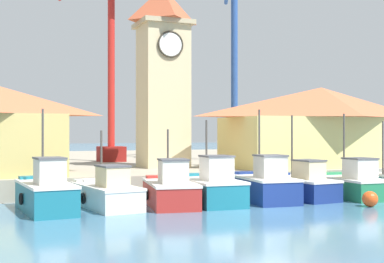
{
  "coord_description": "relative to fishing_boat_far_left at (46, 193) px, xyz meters",
  "views": [
    {
      "loc": [
        -11.76,
        -20.85,
        3.43
      ],
      "look_at": [
        -0.3,
        8.47,
        3.5
      ],
      "focal_mm": 50.0,
      "sensor_mm": 36.0,
      "label": 1
    }
  ],
  "objects": [
    {
      "name": "clock_tower",
      "position": [
        8.65,
        10.05,
        6.7
      ],
      "size": [
        3.44,
        3.44,
        13.64
      ],
      "color": "beige",
      "rests_on": "quay_wharf"
    },
    {
      "name": "fishing_boat_right_inner",
      "position": [
        15.57,
        -0.66,
        -0.1
      ],
      "size": [
        2.3,
        4.63,
        4.46
      ],
      "color": "#237A4C",
      "rests_on": "ground"
    },
    {
      "name": "fishing_boat_left_outer",
      "position": [
        2.71,
        0.28,
        -0.14
      ],
      "size": [
        2.62,
        4.99,
        3.54
      ],
      "color": "silver",
      "rests_on": "ground"
    },
    {
      "name": "warehouse_right",
      "position": [
        19.0,
        6.92,
        3.07
      ],
      "size": [
        13.38,
        6.2,
        5.39
      ],
      "color": "#E5D17A",
      "rests_on": "quay_wharf"
    },
    {
      "name": "port_crane_far",
      "position": [
        17.06,
        16.58,
        7.53
      ],
      "size": [
        4.28,
        10.13,
        19.09
      ],
      "color": "navy",
      "rests_on": "quay_wharf"
    },
    {
      "name": "fishing_boat_mid_left",
      "position": [
        7.68,
        -0.25,
        -0.03
      ],
      "size": [
        2.33,
        4.69,
        4.05
      ],
      "color": "#196B7F",
      "rests_on": "ground"
    },
    {
      "name": "fishing_boat_left_inner",
      "position": [
        5.65,
        -0.15,
        -0.07
      ],
      "size": [
        2.75,
        4.99,
        3.59
      ],
      "color": "#AD2823",
      "rests_on": "ground"
    },
    {
      "name": "fishing_boat_center",
      "position": [
        10.52,
        -0.37,
        -0.02
      ],
      "size": [
        2.46,
        4.57,
        4.61
      ],
      "color": "navy",
      "rests_on": "ground"
    },
    {
      "name": "quay_wharf",
      "position": [
        9.24,
        23.49,
        -0.25
      ],
      "size": [
        120.0,
        40.0,
        1.13
      ],
      "primitive_type": "cube",
      "color": "#9E937F",
      "rests_on": "ground"
    },
    {
      "name": "fishing_boat_far_left",
      "position": [
        0.0,
        0.0,
        0.0
      ],
      "size": [
        2.33,
        5.04,
        4.5
      ],
      "color": "#196B7F",
      "rests_on": "ground"
    },
    {
      "name": "port_crane_near",
      "position": [
        6.87,
        18.32,
        6.85
      ],
      "size": [
        4.4,
        8.78,
        17.2
      ],
      "color": "maroon",
      "rests_on": "quay_wharf"
    },
    {
      "name": "mooring_buoy",
      "position": [
        14.15,
        -3.83,
        -0.46
      ],
      "size": [
        0.73,
        0.73,
        0.73
      ],
      "primitive_type": "sphere",
      "color": "#E54C19",
      "rests_on": "ground"
    },
    {
      "name": "ground_plane",
      "position": [
        9.24,
        -2.98,
        -0.82
      ],
      "size": [
        300.0,
        300.0,
        0.0
      ],
      "primitive_type": "plane",
      "color": "teal"
    },
    {
      "name": "fishing_boat_mid_right",
      "position": [
        12.79,
        -0.05,
        -0.12
      ],
      "size": [
        2.36,
        4.78,
        4.36
      ],
      "color": "navy",
      "rests_on": "ground"
    }
  ]
}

